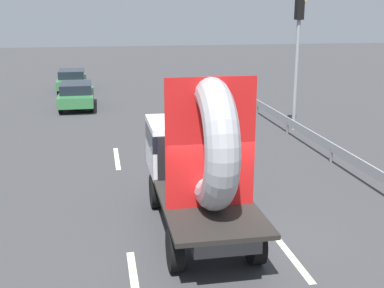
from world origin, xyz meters
name	(u,v)px	position (x,y,z in m)	size (l,w,h in m)	color
ground_plane	(218,239)	(0.00, 0.00, 0.00)	(120.00, 120.00, 0.00)	#38383A
flatbed_truck	(197,156)	(-0.35, 0.78, 1.81)	(2.02, 5.47, 3.88)	black
distant_sedan	(76,94)	(-3.77, 16.71, 0.72)	(1.76, 4.11, 1.34)	black
traffic_light	(298,45)	(5.76, 9.94, 3.67)	(0.42, 0.36, 5.60)	gray
guardrail	(307,133)	(5.23, 7.19, 0.53)	(0.10, 16.78, 0.71)	gray
lane_dash_left_near	(134,280)	(-2.06, -1.51, 0.00)	(2.37, 0.16, 0.01)	beige
lane_dash_left_far	(117,158)	(-2.06, 6.93, 0.00)	(2.69, 0.16, 0.01)	beige
lane_dash_right_near	(292,257)	(1.36, -1.19, 0.00)	(2.23, 0.16, 0.01)	beige
lane_dash_right_far	(211,153)	(1.36, 6.93, 0.00)	(2.24, 0.16, 0.01)	beige
oncoming_car	(72,80)	(-4.27, 22.63, 0.71)	(1.74, 4.06, 1.32)	black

